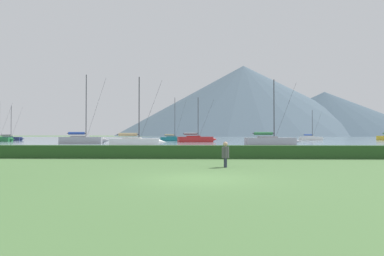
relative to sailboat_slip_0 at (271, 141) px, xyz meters
The scene contains 14 objects.
ground_plane 41.00m from the sailboat_slip_0, 104.22° to the right, with size 1000.00×1000.00×0.00m, color #517A42.
harbor_water 97.78m from the sailboat_slip_0, 95.91° to the left, with size 320.00×246.00×0.00m, color gray.
hedge_line 30.45m from the sailboat_slip_0, 109.31° to the right, with size 80.00×1.20×0.87m, color #284C23.
sailboat_slip_0 is the anchor object (origin of this frame).
sailboat_slip_2 51.25m from the sailboat_slip_0, 66.72° to the left, with size 7.31×3.46×8.52m.
sailboat_slip_3 71.36m from the sailboat_slip_0, 148.48° to the left, with size 7.10×2.66×9.18m.
sailboat_slip_4 39.06m from the sailboat_slip_0, 116.84° to the left, with size 7.25×3.40×10.87m.
sailboat_slip_8 32.41m from the sailboat_slip_0, 164.73° to the left, with size 8.70×2.67×12.19m.
sailboat_slip_9 23.97m from the sailboat_slip_0, 119.08° to the left, with size 8.53×4.10×9.44m.
sailboat_slip_10 19.91m from the sailboat_slip_0, 166.07° to the right, with size 7.79×2.92×9.52m.
person_seated_viewer 36.34m from the sailboat_slip_0, 104.22° to the right, with size 0.36×0.57×1.25m.
distant_hill_west_ridge 335.75m from the sailboat_slip_0, 69.79° to the left, with size 200.92×200.92×46.00m, color #425666.
distant_hill_central_peak 344.93m from the sailboat_slip_0, 84.18° to the left, with size 285.29×285.29×79.05m, color #4C6070.
distant_hill_east_ridge 366.48m from the sailboat_slip_0, 80.85° to the left, with size 277.30×277.30×65.86m, color #425666.
Camera 1 is at (0.08, -12.61, 1.60)m, focal length 32.70 mm.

